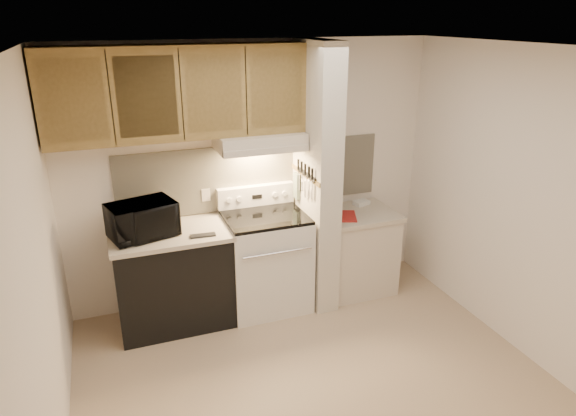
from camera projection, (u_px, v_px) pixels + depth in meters
floor at (311, 375)px, 4.09m from camera, size 3.60×3.60×0.00m
ceiling at (318, 48)px, 3.20m from camera, size 3.60×3.60×0.00m
wall_back at (254, 174)px, 4.96m from camera, size 3.60×2.50×0.02m
wall_left at (37, 273)px, 3.06m from camera, size 0.02×3.00×2.50m
wall_right at (515, 202)px, 4.23m from camera, size 0.02×3.00×2.50m
backsplash at (254, 176)px, 4.96m from camera, size 2.60×0.02×0.63m
range_body at (266, 262)px, 4.94m from camera, size 0.76×0.65×0.92m
oven_window at (277, 273)px, 4.65m from camera, size 0.50×0.01×0.30m
oven_handle at (278, 253)px, 4.53m from camera, size 0.65×0.02×0.02m
cooktop at (265, 217)px, 4.77m from camera, size 0.74×0.64×0.03m
range_backguard at (256, 195)px, 4.98m from camera, size 0.76×0.08×0.20m
range_display at (257, 197)px, 4.94m from camera, size 0.10×0.01×0.04m
range_knob_left_outer at (229, 200)px, 4.85m from camera, size 0.05×0.02×0.05m
range_knob_left_inner at (239, 199)px, 4.88m from camera, size 0.05×0.02×0.05m
range_knob_right_inner at (275, 195)px, 5.00m from camera, size 0.05×0.02×0.05m
range_knob_right_outer at (284, 194)px, 5.03m from camera, size 0.05×0.02×0.05m
dishwasher_front at (174, 279)px, 4.67m from camera, size 1.00×0.63×0.87m
left_countertop at (170, 234)px, 4.51m from camera, size 1.04×0.67×0.04m
spoon_rest at (203, 235)px, 4.41m from camera, size 0.22×0.08×0.01m
teal_jar at (128, 236)px, 4.28m from camera, size 0.12×0.12×0.11m
outlet at (206, 195)px, 4.84m from camera, size 0.08×0.01×0.12m
microwave at (142, 220)px, 4.36m from camera, size 0.62×0.50×0.30m
partition_pillar at (316, 179)px, 4.82m from camera, size 0.22×0.70×2.50m
pillar_trim at (305, 175)px, 4.76m from camera, size 0.01×0.70×0.04m
knife_strip at (306, 174)px, 4.71m from camera, size 0.02×0.42×0.04m
knife_blade_a at (312, 190)px, 4.60m from camera, size 0.01×0.03×0.16m
knife_handle_a at (312, 174)px, 4.55m from camera, size 0.02×0.02×0.10m
knife_blade_b at (309, 189)px, 4.66m from camera, size 0.01×0.04×0.18m
knife_handle_b at (309, 172)px, 4.61m from camera, size 0.02×0.02×0.10m
knife_blade_c at (305, 187)px, 4.74m from camera, size 0.01×0.04×0.20m
knife_handle_c at (305, 169)px, 4.69m from camera, size 0.02×0.02×0.10m
knife_blade_d at (302, 183)px, 4.80m from camera, size 0.01×0.04×0.16m
knife_handle_d at (302, 167)px, 4.77m from camera, size 0.02×0.02×0.10m
knife_blade_e at (299, 181)px, 4.89m from camera, size 0.01×0.04×0.18m
knife_handle_e at (298, 164)px, 4.84m from camera, size 0.02×0.02×0.10m
oven_mitt at (297, 186)px, 4.96m from camera, size 0.03×0.11×0.25m
right_cab_base at (356, 252)px, 5.27m from camera, size 0.70×0.60×0.81m
right_countertop at (358, 214)px, 5.12m from camera, size 0.74×0.64×0.04m
red_folder at (344, 216)px, 5.00m from camera, size 0.32×0.36×0.01m
white_box at (361, 203)px, 5.30m from camera, size 0.18×0.15×0.04m
range_hood at (260, 141)px, 4.64m from camera, size 0.78×0.44×0.15m
hood_lip at (267, 151)px, 4.47m from camera, size 0.78×0.04×0.06m
upper_cabinets at (178, 92)px, 4.29m from camera, size 2.18×0.33×0.77m
cab_door_a at (73, 101)px, 3.88m from camera, size 0.46×0.01×0.63m
cab_gap_a at (111, 99)px, 3.97m from camera, size 0.01×0.01×0.73m
cab_door_b at (147, 97)px, 4.06m from camera, size 0.46×0.01×0.63m
cab_gap_b at (181, 95)px, 4.15m from camera, size 0.01×0.01×0.73m
cab_door_c at (214, 93)px, 4.24m from camera, size 0.46×0.01×0.63m
cab_gap_c at (246, 92)px, 4.32m from camera, size 0.01×0.01×0.73m
cab_door_d at (277, 90)px, 4.41m from camera, size 0.46×0.01×0.63m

